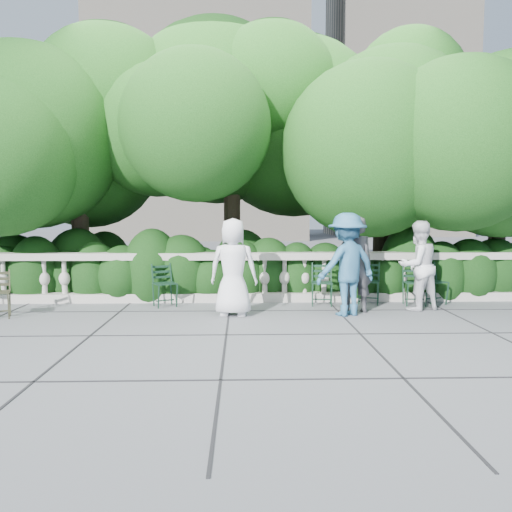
{
  "coord_description": "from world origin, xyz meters",
  "views": [
    {
      "loc": [
        -0.27,
        -8.26,
        1.81
      ],
      "look_at": [
        0.0,
        1.0,
        1.0
      ],
      "focal_mm": 35.0,
      "sensor_mm": 36.0,
      "label": 1
    }
  ],
  "objects_px": {
    "chair_e": "(439,306)",
    "person_older_blue": "(347,264)",
    "chair_b": "(168,308)",
    "chair_c": "(322,307)",
    "person_businessman": "(233,267)",
    "person_casual_man": "(418,266)",
    "chair_d": "(416,307)",
    "person_woman_grey": "(355,265)",
    "chair_f": "(368,305)"
  },
  "relations": [
    {
      "from": "chair_b",
      "to": "chair_c",
      "type": "height_order",
      "value": "same"
    },
    {
      "from": "chair_d",
      "to": "person_businessman",
      "type": "height_order",
      "value": "person_businessman"
    },
    {
      "from": "chair_c",
      "to": "chair_f",
      "type": "height_order",
      "value": "same"
    },
    {
      "from": "chair_f",
      "to": "person_businessman",
      "type": "relative_size",
      "value": 0.49
    },
    {
      "from": "chair_e",
      "to": "person_woman_grey",
      "type": "relative_size",
      "value": 0.48
    },
    {
      "from": "chair_c",
      "to": "person_woman_grey",
      "type": "distance_m",
      "value": 1.14
    },
    {
      "from": "chair_c",
      "to": "person_older_blue",
      "type": "bearing_deg",
      "value": -61.35
    },
    {
      "from": "chair_d",
      "to": "person_casual_man",
      "type": "distance_m",
      "value": 0.89
    },
    {
      "from": "person_casual_man",
      "to": "person_businessman",
      "type": "bearing_deg",
      "value": -13.02
    },
    {
      "from": "chair_c",
      "to": "person_businessman",
      "type": "bearing_deg",
      "value": -148.95
    },
    {
      "from": "chair_c",
      "to": "chair_e",
      "type": "height_order",
      "value": "same"
    },
    {
      "from": "chair_e",
      "to": "person_casual_man",
      "type": "bearing_deg",
      "value": -164.74
    },
    {
      "from": "chair_e",
      "to": "person_casual_man",
      "type": "distance_m",
      "value": 1.09
    },
    {
      "from": "chair_d",
      "to": "chair_e",
      "type": "relative_size",
      "value": 1.0
    },
    {
      "from": "person_businessman",
      "to": "person_older_blue",
      "type": "distance_m",
      "value": 1.99
    },
    {
      "from": "person_casual_man",
      "to": "person_older_blue",
      "type": "bearing_deg",
      "value": -2.64
    },
    {
      "from": "person_businessman",
      "to": "person_casual_man",
      "type": "distance_m",
      "value": 3.44
    },
    {
      "from": "person_woman_grey",
      "to": "person_casual_man",
      "type": "xyz_separation_m",
      "value": [
        1.21,
        0.19,
        -0.04
      ]
    },
    {
      "from": "chair_b",
      "to": "chair_f",
      "type": "relative_size",
      "value": 1.0
    },
    {
      "from": "person_older_blue",
      "to": "chair_f",
      "type": "bearing_deg",
      "value": -148.36
    },
    {
      "from": "person_casual_man",
      "to": "person_woman_grey",
      "type": "bearing_deg",
      "value": -10.8
    },
    {
      "from": "chair_d",
      "to": "person_businessman",
      "type": "relative_size",
      "value": 0.49
    },
    {
      "from": "person_businessman",
      "to": "person_woman_grey",
      "type": "xyz_separation_m",
      "value": [
        2.2,
        0.21,
        0.01
      ]
    },
    {
      "from": "chair_b",
      "to": "chair_c",
      "type": "bearing_deg",
      "value": -26.66
    },
    {
      "from": "chair_c",
      "to": "person_businessman",
      "type": "distance_m",
      "value": 2.03
    },
    {
      "from": "person_woman_grey",
      "to": "chair_c",
      "type": "bearing_deg",
      "value": -51.21
    },
    {
      "from": "person_casual_man",
      "to": "chair_b",
      "type": "bearing_deg",
      "value": -23.87
    },
    {
      "from": "person_woman_grey",
      "to": "person_older_blue",
      "type": "distance_m",
      "value": 0.32
    },
    {
      "from": "chair_e",
      "to": "chair_f",
      "type": "distance_m",
      "value": 1.37
    },
    {
      "from": "chair_e",
      "to": "person_older_blue",
      "type": "bearing_deg",
      "value": -176.92
    },
    {
      "from": "chair_c",
      "to": "person_older_blue",
      "type": "xyz_separation_m",
      "value": [
        0.3,
        -0.78,
        0.9
      ]
    },
    {
      "from": "person_businessman",
      "to": "chair_e",
      "type": "bearing_deg",
      "value": -160.61
    },
    {
      "from": "chair_d",
      "to": "chair_e",
      "type": "distance_m",
      "value": 0.49
    },
    {
      "from": "chair_d",
      "to": "chair_c",
      "type": "bearing_deg",
      "value": -176.44
    },
    {
      "from": "person_woman_grey",
      "to": "person_businessman",
      "type": "bearing_deg",
      "value": 0.34
    },
    {
      "from": "chair_c",
      "to": "person_woman_grey",
      "type": "relative_size",
      "value": 0.48
    },
    {
      "from": "chair_e",
      "to": "person_woman_grey",
      "type": "xyz_separation_m",
      "value": [
        -1.79,
        -0.6,
        0.87
      ]
    },
    {
      "from": "person_woman_grey",
      "to": "chair_b",
      "type": "bearing_deg",
      "value": -13.82
    },
    {
      "from": "chair_b",
      "to": "chair_d",
      "type": "xyz_separation_m",
      "value": [
        4.78,
        -0.02,
        0.0
      ]
    },
    {
      "from": "person_older_blue",
      "to": "chair_e",
      "type": "bearing_deg",
      "value": 178.66
    },
    {
      "from": "chair_e",
      "to": "person_older_blue",
      "type": "relative_size",
      "value": 0.47
    },
    {
      "from": "chair_f",
      "to": "person_older_blue",
      "type": "distance_m",
      "value": 1.44
    },
    {
      "from": "chair_b",
      "to": "person_woman_grey",
      "type": "relative_size",
      "value": 0.48
    },
    {
      "from": "chair_f",
      "to": "person_woman_grey",
      "type": "xyz_separation_m",
      "value": [
        -0.42,
        -0.69,
        0.87
      ]
    },
    {
      "from": "chair_d",
      "to": "person_woman_grey",
      "type": "xyz_separation_m",
      "value": [
        -1.31,
        -0.5,
        0.87
      ]
    },
    {
      "from": "chair_e",
      "to": "person_older_blue",
      "type": "distance_m",
      "value": 2.35
    },
    {
      "from": "chair_e",
      "to": "person_businessman",
      "type": "height_order",
      "value": "person_businessman"
    },
    {
      "from": "chair_d",
      "to": "person_older_blue",
      "type": "bearing_deg",
      "value": -149.33
    },
    {
      "from": "chair_d",
      "to": "chair_f",
      "type": "relative_size",
      "value": 1.0
    },
    {
      "from": "chair_d",
      "to": "person_casual_man",
      "type": "bearing_deg",
      "value": -103.3
    }
  ]
}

